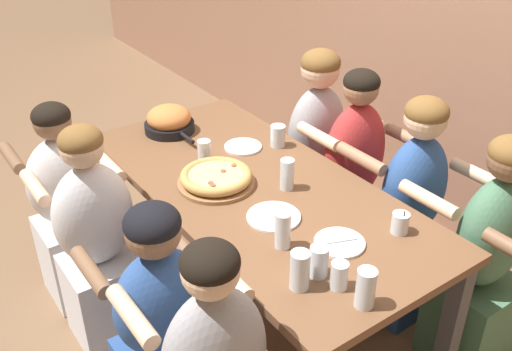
{
  "coord_description": "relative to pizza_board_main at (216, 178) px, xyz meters",
  "views": [
    {
      "loc": [
        1.78,
        -1.27,
        2.11
      ],
      "look_at": [
        0.0,
        0.0,
        0.83
      ],
      "focal_mm": 40.0,
      "sensor_mm": 36.0,
      "label": 1
    }
  ],
  "objects": [
    {
      "name": "drinking_glass_b",
      "position": [
        0.75,
        -0.13,
        0.03
      ],
      "size": [
        0.07,
        0.07,
        0.15
      ],
      "color": "silver",
      "rests_on": "dining_table"
    },
    {
      "name": "drinking_glass_a",
      "position": [
        -0.23,
        0.08,
        0.01
      ],
      "size": [
        0.06,
        0.06,
        0.1
      ],
      "color": "silver",
      "rests_on": "dining_table"
    },
    {
      "name": "ground_plane",
      "position": [
        0.11,
        0.14,
        -0.82
      ],
      "size": [
        18.0,
        18.0,
        0.0
      ],
      "primitive_type": "plane",
      "color": "brown",
      "rests_on": "ground"
    },
    {
      "name": "empty_plate_a",
      "position": [
        0.65,
        0.15,
        -0.03
      ],
      "size": [
        0.2,
        0.2,
        0.02
      ],
      "color": "white",
      "rests_on": "dining_table"
    },
    {
      "name": "diner_far_midright",
      "position": [
        0.47,
        0.79,
        -0.28
      ],
      "size": [
        0.51,
        0.4,
        1.17
      ],
      "rotation": [
        0.0,
        0.0,
        -1.57
      ],
      "color": "#2D5193",
      "rests_on": "ground"
    },
    {
      "name": "diner_far_midleft",
      "position": [
        -0.23,
        0.79,
        -0.26
      ],
      "size": [
        0.51,
        0.4,
        1.2
      ],
      "rotation": [
        0.0,
        0.0,
        -1.57
      ],
      "color": "#99999E",
      "rests_on": "ground"
    },
    {
      "name": "pizza_board_main",
      "position": [
        0.0,
        0.0,
        0.0
      ],
      "size": [
        0.35,
        0.35,
        0.07
      ],
      "color": "#996B42",
      "rests_on": "dining_table"
    },
    {
      "name": "cocktail_glass_blue",
      "position": [
        0.72,
        0.4,
        0.0
      ],
      "size": [
        0.07,
        0.07,
        0.11
      ],
      "color": "silver",
      "rests_on": "dining_table"
    },
    {
      "name": "empty_plate_b",
      "position": [
        -0.23,
        0.3,
        -0.03
      ],
      "size": [
        0.19,
        0.19,
        0.02
      ],
      "color": "white",
      "rests_on": "dining_table"
    },
    {
      "name": "dining_table",
      "position": [
        0.11,
        0.14,
        -0.13
      ],
      "size": [
        1.84,
        0.86,
        0.78
      ],
      "color": "brown",
      "rests_on": "ground"
    },
    {
      "name": "diner_far_right",
      "position": [
        0.89,
        0.79,
        -0.29
      ],
      "size": [
        0.51,
        0.4,
        1.15
      ],
      "rotation": [
        0.0,
        0.0,
        -1.57
      ],
      "color": "#477556",
      "rests_on": "ground"
    },
    {
      "name": "drinking_glass_g",
      "position": [
        0.53,
        -0.03,
        0.03
      ],
      "size": [
        0.06,
        0.06,
        0.15
      ],
      "color": "silver",
      "rests_on": "dining_table"
    },
    {
      "name": "diner_far_center",
      "position": [
        0.08,
        0.79,
        -0.28
      ],
      "size": [
        0.51,
        0.4,
        1.18
      ],
      "rotation": [
        0.0,
        0.0,
        -1.57
      ],
      "color": "#B22D2D",
      "rests_on": "ground"
    },
    {
      "name": "diner_near_midright",
      "position": [
        0.42,
        -0.51,
        -0.32
      ],
      "size": [
        0.51,
        0.4,
        1.09
      ],
      "rotation": [
        0.0,
        0.0,
        1.57
      ],
      "color": "#2D5193",
      "rests_on": "ground"
    },
    {
      "name": "diner_near_midleft",
      "position": [
        -0.22,
        -0.51,
        -0.3
      ],
      "size": [
        0.51,
        0.4,
        1.13
      ],
      "rotation": [
        0.0,
        0.0,
        1.57
      ],
      "color": "silver",
      "rests_on": "ground"
    },
    {
      "name": "drinking_glass_d",
      "position": [
        0.94,
        -0.01,
        0.03
      ],
      "size": [
        0.07,
        0.07,
        0.15
      ],
      "color": "silver",
      "rests_on": "dining_table"
    },
    {
      "name": "empty_plate_c",
      "position": [
        0.36,
        0.05,
        -0.03
      ],
      "size": [
        0.22,
        0.22,
        0.02
      ],
      "color": "white",
      "rests_on": "dining_table"
    },
    {
      "name": "drinking_glass_e",
      "position": [
        0.21,
        0.24,
        0.03
      ],
      "size": [
        0.06,
        0.06,
        0.14
      ],
      "color": "silver",
      "rests_on": "dining_table"
    },
    {
      "name": "drinking_glass_f",
      "position": [
        0.73,
        -0.03,
        0.02
      ],
      "size": [
        0.07,
        0.07,
        0.12
      ],
      "color": "silver",
      "rests_on": "dining_table"
    },
    {
      "name": "drinking_glass_c",
      "position": [
        0.83,
        -0.02,
        0.01
      ],
      "size": [
        0.06,
        0.06,
        0.1
      ],
      "color": "silver",
      "rests_on": "dining_table"
    },
    {
      "name": "diner_near_left",
      "position": [
        -0.6,
        -0.51,
        -0.32
      ],
      "size": [
        0.51,
        0.4,
        1.1
      ],
      "rotation": [
        0.0,
        0.0,
        1.57
      ],
      "color": "silver",
      "rests_on": "ground"
    },
    {
      "name": "drinking_glass_h",
      "position": [
        -0.14,
        0.46,
        0.01
      ],
      "size": [
        0.08,
        0.08,
        0.11
      ],
      "color": "silver",
      "rests_on": "dining_table"
    },
    {
      "name": "skillet_bowl",
      "position": [
        -0.61,
        0.09,
        0.03
      ],
      "size": [
        0.38,
        0.26,
        0.14
      ],
      "color": "black",
      "rests_on": "dining_table"
    }
  ]
}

